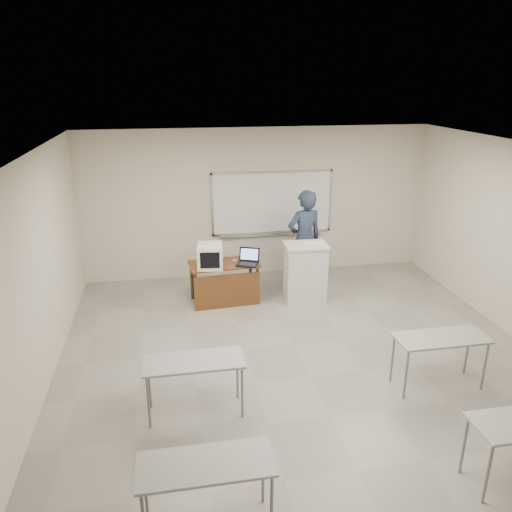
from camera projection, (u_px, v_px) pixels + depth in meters
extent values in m
cube|color=gray|center=(310.00, 377.00, 6.90)|extent=(7.00, 8.00, 0.01)
cube|color=white|center=(272.00, 203.00, 10.12)|extent=(2.40, 0.03, 1.20)
cube|color=#B7BABC|center=(273.00, 172.00, 9.90)|extent=(2.48, 0.04, 0.04)
cube|color=#B7BABC|center=(272.00, 232.00, 10.32)|extent=(2.48, 0.04, 0.04)
cube|color=#B7BABC|center=(212.00, 205.00, 9.91)|extent=(0.04, 0.04, 1.28)
cube|color=#B7BABC|center=(330.00, 200.00, 10.32)|extent=(0.04, 0.04, 1.28)
cube|color=#B7BABC|center=(272.00, 234.00, 10.29)|extent=(2.16, 0.07, 0.02)
cube|color=gray|center=(194.00, 362.00, 5.92)|extent=(1.20, 0.50, 0.03)
cylinder|color=slate|center=(148.00, 403.00, 5.77)|extent=(0.03, 0.03, 0.70)
cylinder|color=slate|center=(242.00, 392.00, 5.96)|extent=(0.03, 0.03, 0.70)
cylinder|color=slate|center=(149.00, 383.00, 6.14)|extent=(0.03, 0.03, 0.70)
cylinder|color=slate|center=(237.00, 374.00, 6.33)|extent=(0.03, 0.03, 0.70)
cube|color=gray|center=(441.00, 338.00, 6.46)|extent=(1.20, 0.50, 0.03)
cylinder|color=slate|center=(406.00, 375.00, 6.31)|extent=(0.03, 0.03, 0.70)
cylinder|color=slate|center=(485.00, 366.00, 6.49)|extent=(0.03, 0.03, 0.70)
cylinder|color=slate|center=(392.00, 358.00, 6.68)|extent=(0.03, 0.03, 0.70)
cylinder|color=slate|center=(467.00, 351.00, 6.86)|extent=(0.03, 0.03, 0.70)
cube|color=gray|center=(206.00, 464.00, 4.35)|extent=(1.20, 0.50, 0.03)
cylinder|color=slate|center=(272.00, 506.00, 4.38)|extent=(0.03, 0.03, 0.70)
cylinder|color=slate|center=(145.00, 488.00, 4.57)|extent=(0.03, 0.03, 0.70)
cylinder|color=slate|center=(263.00, 472.00, 4.75)|extent=(0.03, 0.03, 0.70)
cylinder|color=slate|center=(488.00, 474.00, 4.73)|extent=(0.03, 0.03, 0.70)
cylinder|color=slate|center=(464.00, 445.00, 5.10)|extent=(0.03, 0.03, 0.70)
cube|color=maroon|center=(224.00, 264.00, 8.98)|extent=(1.24, 0.62, 0.04)
cube|color=maroon|center=(226.00, 292.00, 8.85)|extent=(1.18, 0.03, 0.63)
cylinder|color=#442F19|center=(194.00, 291.00, 8.78)|extent=(0.06, 0.06, 0.71)
cylinder|color=#442F19|center=(257.00, 286.00, 8.96)|extent=(0.06, 0.06, 0.71)
cylinder|color=#442F19|center=(193.00, 280.00, 9.24)|extent=(0.06, 0.06, 0.71)
cylinder|color=#442F19|center=(252.00, 276.00, 9.43)|extent=(0.06, 0.06, 0.71)
cube|color=silver|center=(305.00, 273.00, 9.14)|extent=(0.72, 0.52, 1.03)
cube|color=silver|center=(306.00, 245.00, 8.96)|extent=(0.76, 0.56, 0.04)
cube|color=#EBE1C5|center=(210.00, 255.00, 8.77)|extent=(0.42, 0.44, 0.40)
cube|color=#EBE1C5|center=(211.00, 260.00, 8.54)|extent=(0.44, 0.04, 0.42)
cube|color=black|center=(212.00, 260.00, 8.52)|extent=(0.34, 0.01, 0.29)
cube|color=black|center=(247.00, 264.00, 8.87)|extent=(0.37, 0.27, 0.02)
cube|color=black|center=(247.00, 264.00, 8.85)|extent=(0.30, 0.16, 0.01)
cube|color=black|center=(246.00, 254.00, 8.98)|extent=(0.37, 0.08, 0.25)
cube|color=#8A9ADF|center=(246.00, 254.00, 8.97)|extent=(0.31, 0.06, 0.19)
ellipsoid|color=#B1B4B9|center=(234.00, 260.00, 9.04)|extent=(0.10, 0.08, 0.03)
cube|color=#EBE1C5|center=(313.00, 242.00, 9.05)|extent=(0.41, 0.14, 0.02)
imported|color=black|center=(304.00, 240.00, 9.52)|extent=(0.79, 0.61, 1.94)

